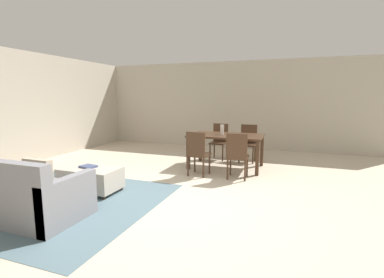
% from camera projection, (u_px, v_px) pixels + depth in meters
% --- Properties ---
extents(ground_plane, '(10.80, 10.80, 0.00)m').
position_uv_depth(ground_plane, '(176.00, 203.00, 4.28)').
color(ground_plane, beige).
extents(wall_back, '(9.00, 0.12, 2.70)m').
position_uv_depth(wall_back, '(239.00, 105.00, 8.72)').
color(wall_back, '#BCB2A0').
rests_on(wall_back, ground_plane).
extents(area_rug, '(3.00, 2.80, 0.01)m').
position_uv_depth(area_rug, '(60.00, 201.00, 4.33)').
color(area_rug, slate).
rests_on(area_rug, ground_plane).
extents(couch, '(1.91, 0.89, 0.86)m').
position_uv_depth(couch, '(15.00, 195.00, 3.77)').
color(couch, gray).
rests_on(couch, ground_plane).
extents(ottoman_table, '(0.99, 0.57, 0.42)m').
position_uv_depth(ottoman_table, '(91.00, 178.00, 4.76)').
color(ottoman_table, '#B7AD9E').
rests_on(ottoman_table, ground_plane).
extents(dining_table, '(1.64, 0.98, 0.76)m').
position_uv_depth(dining_table, '(226.00, 139.00, 6.34)').
color(dining_table, '#422B1C').
rests_on(dining_table, ground_plane).
extents(dining_chair_near_left, '(0.43, 0.43, 0.92)m').
position_uv_depth(dining_chair_near_left, '(197.00, 151.00, 5.67)').
color(dining_chair_near_left, '#422B1C').
rests_on(dining_chair_near_left, ground_plane).
extents(dining_chair_near_right, '(0.42, 0.42, 0.92)m').
position_uv_depth(dining_chair_near_right, '(237.00, 153.00, 5.43)').
color(dining_chair_near_right, '#422B1C').
rests_on(dining_chair_near_right, ground_plane).
extents(dining_chair_far_left, '(0.42, 0.42, 0.92)m').
position_uv_depth(dining_chair_far_left, '(220.00, 139.00, 7.26)').
color(dining_chair_far_left, '#422B1C').
rests_on(dining_chair_far_left, ground_plane).
extents(dining_chair_far_right, '(0.41, 0.41, 0.92)m').
position_uv_depth(dining_chair_far_right, '(248.00, 141.00, 7.00)').
color(dining_chair_far_right, '#422B1C').
rests_on(dining_chair_far_right, ground_plane).
extents(vase_centerpiece, '(0.08, 0.08, 0.22)m').
position_uv_depth(vase_centerpiece, '(222.00, 130.00, 6.35)').
color(vase_centerpiece, silver).
rests_on(vase_centerpiece, dining_table).
extents(book_on_ottoman, '(0.29, 0.24, 0.03)m').
position_uv_depth(book_on_ottoman, '(88.00, 166.00, 4.77)').
color(book_on_ottoman, '#3F4C72').
rests_on(book_on_ottoman, ottoman_table).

